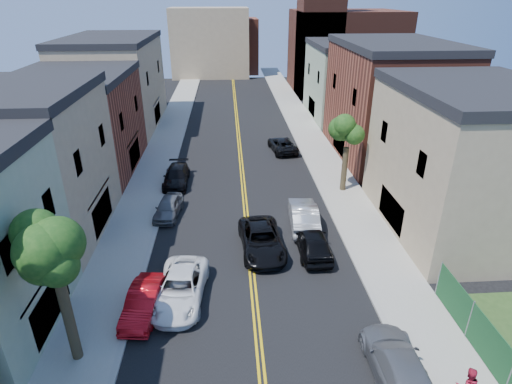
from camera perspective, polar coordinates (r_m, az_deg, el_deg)
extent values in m
cube|color=gray|center=(42.82, -12.88, 5.36)|extent=(3.20, 100.00, 0.15)
cube|color=gray|center=(43.22, 8.37, 5.93)|extent=(3.20, 100.00, 0.15)
cube|color=gray|center=(42.58, -10.55, 5.46)|extent=(0.30, 100.00, 0.15)
cube|color=gray|center=(42.89, 6.07, 5.91)|extent=(0.30, 100.00, 0.15)
cube|color=#998466|center=(29.64, -29.47, 2.61)|extent=(9.00, 10.00, 9.00)
cube|color=brown|center=(39.43, -23.11, 8.22)|extent=(9.00, 12.00, 8.00)
cube|color=#998466|center=(52.32, -18.67, 13.65)|extent=(9.00, 16.00, 9.50)
cube|color=#998466|center=(29.85, 26.80, 3.35)|extent=(9.00, 12.00, 9.00)
cube|color=brown|center=(41.75, 17.75, 11.36)|extent=(9.00, 14.00, 10.00)
cube|color=gray|center=(54.87, 12.52, 14.33)|extent=(9.00, 12.00, 8.50)
cube|color=#4C2319|center=(70.78, 11.96, 18.25)|extent=(16.00, 14.00, 12.00)
cube|color=#4C2319|center=(65.29, 8.77, 22.32)|extent=(6.00, 6.00, 22.00)
cube|color=#998466|center=(82.25, -6.28, 19.58)|extent=(14.00, 8.00, 12.00)
cube|color=brown|center=(86.29, -3.35, 19.28)|extent=(10.00, 8.00, 10.00)
cylinder|color=#352B1A|center=(19.67, -24.11, -15.78)|extent=(0.44, 0.44, 3.96)
sphere|color=#123B10|center=(17.31, -26.65, -4.82)|extent=(5.20, 5.20, 5.20)
sphere|color=#123B10|center=(16.33, -26.14, -2.34)|extent=(3.90, 3.90, 3.90)
sphere|color=#123B10|center=(18.17, -27.28, -5.41)|extent=(3.64, 3.64, 3.64)
cylinder|color=#352B1A|center=(33.52, 11.97, 3.10)|extent=(0.44, 0.44, 3.52)
sphere|color=#123B10|center=(32.31, 12.57, 9.24)|extent=(4.40, 4.40, 4.40)
sphere|color=#123B10|center=(31.90, 13.65, 10.57)|extent=(3.30, 3.30, 3.30)
sphere|color=#123B10|center=(32.72, 11.54, 8.73)|extent=(3.08, 3.08, 3.08)
imported|color=red|center=(21.93, -15.07, -14.27)|extent=(1.86, 4.23, 1.35)
imported|color=white|center=(22.31, -10.30, -12.77)|extent=(2.90, 5.43, 1.45)
imported|color=#57595E|center=(30.24, -11.86, -2.05)|extent=(2.05, 4.08, 1.33)
imported|color=black|center=(35.12, -10.81, 2.12)|extent=(2.00, 4.83, 1.40)
imported|color=#595C61|center=(19.22, 18.83, -21.52)|extent=(2.16, 5.20, 1.50)
imported|color=black|center=(25.70, 7.72, -6.69)|extent=(1.94, 4.66, 1.58)
imported|color=#A2A5AA|center=(28.41, 6.50, -3.15)|extent=(2.08, 5.16, 1.67)
imported|color=black|center=(42.06, 3.63, 6.47)|extent=(2.88, 5.12, 1.35)
imported|color=black|center=(25.68, 0.78, -6.57)|extent=(2.82, 5.54, 1.50)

